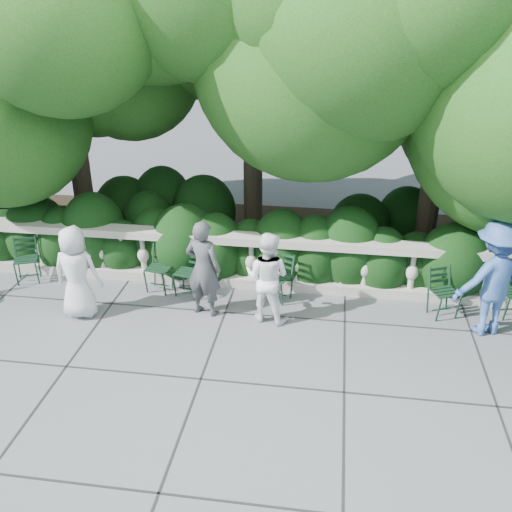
# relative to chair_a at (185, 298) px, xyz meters

# --- Properties ---
(ground) EXTENTS (90.00, 90.00, 0.00)m
(ground) POSITION_rel_chair_a_xyz_m (1.28, -1.16, 0.00)
(ground) COLOR #54565C
(ground) RESTS_ON ground
(balustrade) EXTENTS (12.00, 0.44, 1.00)m
(balustrade) POSITION_rel_chair_a_xyz_m (1.28, 0.64, 0.49)
(balustrade) COLOR #9E998E
(balustrade) RESTS_ON ground
(shrub_hedge) EXTENTS (15.00, 2.60, 1.70)m
(shrub_hedge) POSITION_rel_chair_a_xyz_m (1.28, 1.84, 0.00)
(shrub_hedge) COLOR black
(shrub_hedge) RESTS_ON ground
(tree_canopy) EXTENTS (15.04, 6.52, 6.78)m
(tree_canopy) POSITION_rel_chair_a_xyz_m (1.97, 2.03, 3.96)
(tree_canopy) COLOR #3F3023
(tree_canopy) RESTS_ON ground
(chair_a) EXTENTS (0.53, 0.57, 0.84)m
(chair_a) POSITION_rel_chair_a_xyz_m (0.00, 0.00, 0.00)
(chair_a) COLOR black
(chair_a) RESTS_ON ground
(chair_b) EXTENTS (0.58, 0.61, 0.84)m
(chair_b) POSITION_rel_chair_a_xyz_m (-2.98, 0.08, 0.00)
(chair_b) COLOR black
(chair_b) RESTS_ON ground
(chair_c) EXTENTS (0.52, 0.55, 0.84)m
(chair_c) POSITION_rel_chair_a_xyz_m (-0.55, 0.08, 0.00)
(chair_c) COLOR black
(chair_c) RESTS_ON ground
(chair_d) EXTENTS (0.59, 0.62, 0.84)m
(chair_d) POSITION_rel_chair_a_xyz_m (4.44, -0.06, 0.00)
(chair_d) COLOR black
(chair_d) RESTS_ON ground
(chair_e) EXTENTS (0.60, 0.62, 0.84)m
(chair_e) POSITION_rel_chair_a_xyz_m (1.56, 0.08, 0.00)
(chair_e) COLOR black
(chair_e) RESTS_ON ground
(person_businessman) EXTENTS (0.78, 0.51, 1.58)m
(person_businessman) POSITION_rel_chair_a_xyz_m (-1.57, -0.75, 0.79)
(person_businessman) COLOR silver
(person_businessman) RESTS_ON ground
(person_woman_grey) EXTENTS (0.69, 0.53, 1.67)m
(person_woman_grey) POSITION_rel_chair_a_xyz_m (0.45, -0.40, 0.83)
(person_woman_grey) COLOR #3F4044
(person_woman_grey) RESTS_ON ground
(person_casual_man) EXTENTS (0.86, 0.74, 1.54)m
(person_casual_man) POSITION_rel_chair_a_xyz_m (1.51, -0.43, 0.77)
(person_casual_man) COLOR white
(person_casual_man) RESTS_ON ground
(person_older_blue) EXTENTS (1.39, 1.09, 1.89)m
(person_older_blue) POSITION_rel_chair_a_xyz_m (4.98, -0.31, 0.94)
(person_older_blue) COLOR #325598
(person_older_blue) RESTS_ON ground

